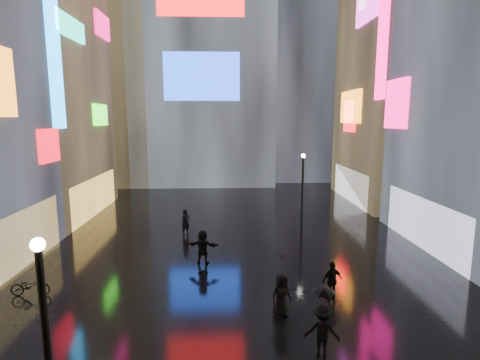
{
  "coord_description": "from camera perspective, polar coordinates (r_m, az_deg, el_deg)",
  "views": [
    {
      "loc": [
        -0.67,
        -3.85,
        7.6
      ],
      "look_at": [
        0.0,
        12.0,
        5.0
      ],
      "focal_mm": 28.0,
      "sensor_mm": 36.0,
      "label": 1
    }
  ],
  "objects": [
    {
      "name": "tower_flank_right",
      "position": [
        51.64,
        8.95,
        19.7
      ],
      "size": [
        12.0,
        12.0,
        34.0
      ],
      "primitive_type": "cube",
      "color": "black",
      "rests_on": "ground"
    },
    {
      "name": "pedestrian_5",
      "position": [
        20.15,
        -5.7,
        -10.12
      ],
      "size": [
        1.77,
        0.89,
        1.82
      ],
      "primitive_type": "imported",
      "rotation": [
        0.0,
        0.0,
        2.92
      ],
      "color": "black",
      "rests_on": "ground"
    },
    {
      "name": "lamp_far",
      "position": [
        26.77,
        9.51,
        -0.83
      ],
      "size": [
        0.3,
        0.3,
        5.2
      ],
      "color": "black",
      "rests_on": "ground"
    },
    {
      "name": "ground",
      "position": [
        25.04,
        -0.78,
        -8.36
      ],
      "size": [
        140.0,
        140.0,
        0.0
      ],
      "primitive_type": "plane",
      "color": "black",
      "rests_on": "ground"
    },
    {
      "name": "pedestrian_3",
      "position": [
        16.89,
        13.86,
        -14.62
      ],
      "size": [
        1.05,
        0.7,
        1.65
      ],
      "primitive_type": "imported",
      "rotation": [
        0.0,
        0.0,
        3.48
      ],
      "color": "black",
      "rests_on": "ground"
    },
    {
      "name": "building_right_far",
      "position": [
        38.25,
        24.72,
        18.09
      ],
      "size": [
        10.28,
        12.0,
        28.0
      ],
      "color": "black",
      "rests_on": "ground"
    },
    {
      "name": "lamp_near",
      "position": [
        9.65,
        -27.43,
        -20.66
      ],
      "size": [
        0.3,
        0.3,
        5.2
      ],
      "color": "black",
      "rests_on": "ground"
    },
    {
      "name": "pedestrian_4",
      "position": [
        15.23,
        6.29,
        -17.03
      ],
      "size": [
        0.98,
        0.81,
        1.71
      ],
      "primitive_type": "imported",
      "rotation": [
        0.0,
        0.0,
        0.37
      ],
      "color": "black",
      "rests_on": "ground"
    },
    {
      "name": "building_left_far",
      "position": [
        33.72,
        -30.37,
        13.83
      ],
      "size": [
        10.28,
        12.0,
        22.0
      ],
      "color": "black",
      "rests_on": "ground"
    },
    {
      "name": "pedestrian_6",
      "position": [
        25.11,
        -8.27,
        -6.39
      ],
      "size": [
        0.74,
        0.7,
        1.7
      ],
      "primitive_type": "imported",
      "rotation": [
        0.0,
        0.0,
        0.65
      ],
      "color": "black",
      "rests_on": "ground"
    },
    {
      "name": "umbrella_1",
      "position": [
        12.64,
        12.63,
        -16.85
      ],
      "size": [
        0.9,
        0.9,
        0.65
      ],
      "primitive_type": "imported",
      "rotation": [
        0.0,
        0.0,
        6.02
      ],
      "color": "black",
      "rests_on": "pedestrian_2"
    },
    {
      "name": "bicycle",
      "position": [
        19.15,
        -29.33,
        -13.91
      ],
      "size": [
        1.68,
        0.65,
        0.87
      ],
      "primitive_type": "imported",
      "rotation": [
        0.0,
        0.0,
        1.62
      ],
      "color": "black",
      "rests_on": "ground"
    },
    {
      "name": "tower_main",
      "position": [
        49.72,
        -5.52,
        24.92
      ],
      "size": [
        16.0,
        14.2,
        42.0
      ],
      "color": "black",
      "rests_on": "ground"
    },
    {
      "name": "pedestrian_2",
      "position": [
        13.21,
        12.43,
        -21.53
      ],
      "size": [
        1.26,
        0.92,
        1.75
      ],
      "primitive_type": "imported",
      "rotation": [
        0.0,
        0.0,
        2.88
      ],
      "color": "black",
      "rests_on": "ground"
    },
    {
      "name": "tower_flank_left",
      "position": [
        48.05,
        -19.2,
        15.27
      ],
      "size": [
        10.0,
        10.0,
        26.0
      ],
      "primitive_type": "cube",
      "color": "black",
      "rests_on": "ground"
    },
    {
      "name": "umbrella_2",
      "position": [
        14.72,
        6.38,
        -12.62
      ],
      "size": [
        1.27,
        1.27,
        0.82
      ],
      "primitive_type": "imported",
      "rotation": [
        0.0,
        0.0,
        5.42
      ],
      "color": "black",
      "rests_on": "pedestrian_4"
    }
  ]
}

